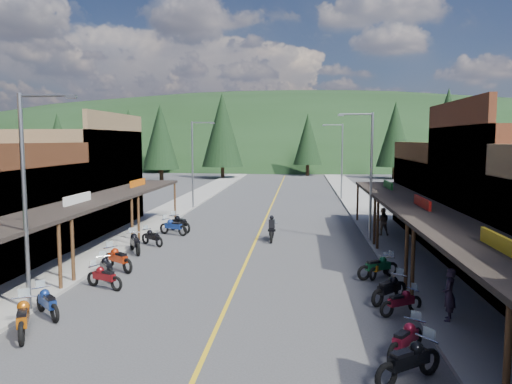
% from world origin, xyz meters
% --- Properties ---
extents(ground, '(220.00, 220.00, 0.00)m').
position_xyz_m(ground, '(0.00, 0.00, 0.00)').
color(ground, '#38383A').
rests_on(ground, ground).
extents(centerline, '(0.15, 90.00, 0.01)m').
position_xyz_m(centerline, '(0.00, 20.00, 0.01)').
color(centerline, gold).
rests_on(centerline, ground).
extents(sidewalk_west, '(3.40, 94.00, 0.15)m').
position_xyz_m(sidewalk_west, '(-8.70, 20.00, 0.07)').
color(sidewalk_west, gray).
rests_on(sidewalk_west, ground).
extents(sidewalk_east, '(3.40, 94.00, 0.15)m').
position_xyz_m(sidewalk_east, '(8.70, 20.00, 0.07)').
color(sidewalk_east, gray).
rests_on(sidewalk_east, ground).
extents(shop_west_3, '(10.90, 10.20, 8.20)m').
position_xyz_m(shop_west_3, '(-13.78, 11.30, 3.52)').
color(shop_west_3, brown).
rests_on(shop_west_3, ground).
extents(shop_east_3, '(10.90, 10.20, 6.20)m').
position_xyz_m(shop_east_3, '(13.75, 11.30, 2.53)').
color(shop_east_3, '#4C2D16').
rests_on(shop_east_3, ground).
extents(streetlight_0, '(2.16, 0.18, 8.00)m').
position_xyz_m(streetlight_0, '(-6.95, -6.00, 4.46)').
color(streetlight_0, gray).
rests_on(streetlight_0, ground).
extents(streetlight_1, '(2.16, 0.18, 8.00)m').
position_xyz_m(streetlight_1, '(-6.95, 22.00, 4.46)').
color(streetlight_1, gray).
rests_on(streetlight_1, ground).
extents(streetlight_2, '(2.16, 0.18, 8.00)m').
position_xyz_m(streetlight_2, '(6.95, 8.00, 4.46)').
color(streetlight_2, gray).
rests_on(streetlight_2, ground).
extents(streetlight_3, '(2.16, 0.18, 8.00)m').
position_xyz_m(streetlight_3, '(6.95, 30.00, 4.46)').
color(streetlight_3, gray).
rests_on(streetlight_3, ground).
extents(ridge_hill, '(310.00, 140.00, 60.00)m').
position_xyz_m(ridge_hill, '(0.00, 135.00, 0.00)').
color(ridge_hill, black).
rests_on(ridge_hill, ground).
extents(pine_0, '(5.04, 5.04, 11.00)m').
position_xyz_m(pine_0, '(-40.00, 62.00, 6.48)').
color(pine_0, black).
rests_on(pine_0, ground).
extents(pine_1, '(5.88, 5.88, 12.50)m').
position_xyz_m(pine_1, '(-24.00, 70.00, 7.24)').
color(pine_1, black).
rests_on(pine_1, ground).
extents(pine_2, '(6.72, 6.72, 14.00)m').
position_xyz_m(pine_2, '(-10.00, 58.00, 7.99)').
color(pine_2, black).
rests_on(pine_2, ground).
extents(pine_3, '(5.04, 5.04, 11.00)m').
position_xyz_m(pine_3, '(4.00, 66.00, 6.48)').
color(pine_3, black).
rests_on(pine_3, ground).
extents(pine_4, '(5.88, 5.88, 12.50)m').
position_xyz_m(pine_4, '(18.00, 60.00, 7.24)').
color(pine_4, black).
rests_on(pine_4, ground).
extents(pine_5, '(6.72, 6.72, 14.00)m').
position_xyz_m(pine_5, '(34.00, 72.00, 7.99)').
color(pine_5, black).
rests_on(pine_5, ground).
extents(pine_7, '(5.88, 5.88, 12.50)m').
position_xyz_m(pine_7, '(-32.00, 76.00, 7.24)').
color(pine_7, black).
rests_on(pine_7, ground).
extents(pine_8, '(4.48, 4.48, 10.00)m').
position_xyz_m(pine_8, '(-22.00, 40.00, 5.98)').
color(pine_8, black).
rests_on(pine_8, ground).
extents(pine_9, '(4.93, 4.93, 10.80)m').
position_xyz_m(pine_9, '(24.00, 45.00, 6.38)').
color(pine_9, black).
rests_on(pine_9, ground).
extents(pine_10, '(5.38, 5.38, 11.60)m').
position_xyz_m(pine_10, '(-18.00, 50.00, 6.78)').
color(pine_10, black).
rests_on(pine_10, ground).
extents(pine_11, '(5.82, 5.82, 12.40)m').
position_xyz_m(pine_11, '(20.00, 38.00, 7.19)').
color(pine_11, black).
rests_on(pine_11, ground).
extents(bike_west_4, '(1.73, 2.44, 1.33)m').
position_xyz_m(bike_west_4, '(-6.13, -8.08, 0.67)').
color(bike_west_4, '#B3540C').
rests_on(bike_west_4, ground).
extents(bike_west_5, '(1.98, 1.94, 1.19)m').
position_xyz_m(bike_west_5, '(-6.23, -6.35, 0.59)').
color(bike_west_5, navy).
rests_on(bike_west_5, ground).
extents(bike_west_6, '(2.09, 1.46, 1.14)m').
position_xyz_m(bike_west_6, '(-5.53, -2.84, 0.57)').
color(bike_west_6, maroon).
rests_on(bike_west_6, ground).
extents(bike_west_7, '(1.70, 1.99, 1.13)m').
position_xyz_m(bike_west_7, '(-6.05, -1.30, 0.57)').
color(bike_west_7, black).
rests_on(bike_west_7, ground).
extents(bike_west_8, '(2.28, 2.02, 1.31)m').
position_xyz_m(bike_west_8, '(-6.02, 0.09, 0.66)').
color(bike_west_8, '#AE2B0C').
rests_on(bike_west_8, ground).
extents(bike_west_9, '(1.79, 2.36, 1.31)m').
position_xyz_m(bike_west_9, '(-6.46, 3.87, 0.65)').
color(bike_west_9, black).
rests_on(bike_west_9, ground).
extents(bike_west_10, '(1.98, 1.76, 1.14)m').
position_xyz_m(bike_west_10, '(-6.08, 5.87, 0.57)').
color(bike_west_10, black).
rests_on(bike_west_10, ground).
extents(bike_west_11, '(2.33, 1.62, 1.27)m').
position_xyz_m(bike_west_11, '(-5.66, 9.28, 0.64)').
color(bike_west_11, navy).
rests_on(bike_west_11, ground).
extents(bike_west_12, '(2.27, 2.16, 1.34)m').
position_xyz_m(bike_west_12, '(-5.52, 10.46, 0.67)').
color(bike_west_12, black).
rests_on(bike_west_12, ground).
extents(bike_east_3, '(2.29, 1.96, 1.30)m').
position_xyz_m(bike_east_3, '(5.66, -10.16, 0.65)').
color(bike_east_3, black).
rests_on(bike_east_3, ground).
extents(bike_east_4, '(1.80, 2.08, 1.19)m').
position_xyz_m(bike_east_4, '(5.89, -8.60, 0.59)').
color(bike_east_4, maroon).
rests_on(bike_east_4, ground).
extents(bike_east_5, '(1.92, 1.50, 1.07)m').
position_xyz_m(bike_east_5, '(6.49, -4.96, 0.53)').
color(bike_east_5, maroon).
rests_on(bike_east_5, ground).
extents(bike_east_6, '(2.01, 2.06, 1.23)m').
position_xyz_m(bike_east_6, '(6.29, -3.62, 0.62)').
color(bike_east_6, black).
rests_on(bike_east_6, ground).
extents(bike_east_7, '(2.23, 1.64, 1.22)m').
position_xyz_m(bike_east_7, '(6.37, -0.21, 0.61)').
color(bike_east_7, '#0E4726').
rests_on(bike_east_7, ground).
extents(bike_east_8, '(1.59, 1.88, 1.07)m').
position_xyz_m(bike_east_8, '(6.49, 0.02, 0.53)').
color(bike_east_8, '#C5710E').
rests_on(bike_east_8, ground).
extents(rider_on_bike, '(0.77, 2.21, 1.68)m').
position_xyz_m(rider_on_bike, '(1.02, 7.98, 0.67)').
color(rider_on_bike, black).
rests_on(rider_on_bike, ground).
extents(pedestrian_east_a, '(0.62, 0.77, 1.84)m').
position_xyz_m(pedestrian_east_a, '(7.92, -5.78, 1.07)').
color(pedestrian_east_a, '#2E2234').
rests_on(pedestrian_east_a, sidewalk_east).
extents(pedestrian_east_b, '(0.90, 0.55, 1.79)m').
position_xyz_m(pedestrian_east_b, '(8.14, 9.77, 1.05)').
color(pedestrian_east_b, brown).
rests_on(pedestrian_east_b, sidewalk_east).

